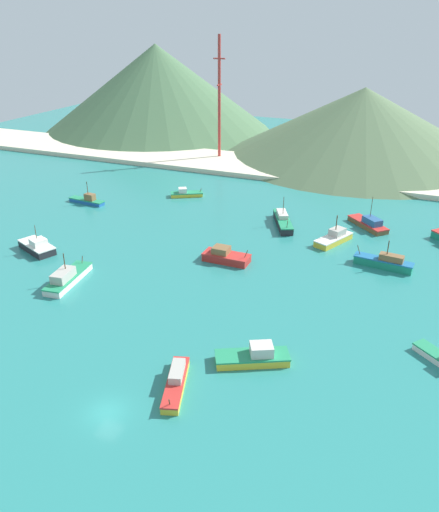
{
  "coord_description": "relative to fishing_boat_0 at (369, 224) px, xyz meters",
  "views": [
    {
      "loc": [
        26.14,
        -32.36,
        37.14
      ],
      "look_at": [
        -2.87,
        37.59,
        0.96
      ],
      "focal_mm": 35.05,
      "sensor_mm": 36.0,
      "label": 1
    }
  ],
  "objects": [
    {
      "name": "fishing_boat_11",
      "position": [
        4.67,
        -16.87,
        0.14
      ],
      "size": [
        9.63,
        3.13,
        4.89
      ],
      "color": "#198466",
      "rests_on": "ground"
    },
    {
      "name": "hill_central",
      "position": [
        -10.38,
        55.84,
        8.97
      ],
      "size": [
        78.25,
        78.25,
        19.62
      ],
      "color": "#56704C",
      "rests_on": "ground"
    },
    {
      "name": "fishing_boat_0",
      "position": [
        0.0,
        0.0,
        0.0
      ],
      "size": [
        8.71,
        8.69,
        6.35
      ],
      "color": "brown",
      "rests_on": "ground"
    },
    {
      "name": "fishing_boat_4",
      "position": [
        -6.95,
        -48.76,
        -0.01
      ],
      "size": [
        9.16,
        6.55,
        2.46
      ],
      "color": "gold",
      "rests_on": "ground"
    },
    {
      "name": "fishing_boat_3",
      "position": [
        -52.31,
        -33.64,
        0.08
      ],
      "size": [
        8.62,
        6.05,
        5.01
      ],
      "color": "#232328",
      "rests_on": "ground"
    },
    {
      "name": "fishing_boat_9",
      "position": [
        -40.03,
        -41.15,
        0.09
      ],
      "size": [
        4.26,
        10.6,
        5.12
      ],
      "color": "silver",
      "rests_on": "ground"
    },
    {
      "name": "fishing_boat_13",
      "position": [
        -4.9,
        -9.83,
        0.05
      ],
      "size": [
        6.03,
        8.81,
        5.21
      ],
      "color": "gold",
      "rests_on": "ground"
    },
    {
      "name": "ground",
      "position": [
        -18.37,
        -32.6,
        -1.09
      ],
      "size": [
        260.0,
        280.0,
        0.5
      ],
      "color": "teal"
    },
    {
      "name": "fishing_boat_12",
      "position": [
        -41.39,
        3.41,
        -0.19
      ],
      "size": [
        7.56,
        5.75,
        2.01
      ],
      "color": "gold",
      "rests_on": "ground"
    },
    {
      "name": "beach_strip",
      "position": [
        -18.37,
        32.43,
        -0.24
      ],
      "size": [
        247.0,
        21.04,
        1.2
      ],
      "primitive_type": "cube",
      "color": "beige",
      "rests_on": "ground"
    },
    {
      "name": "radio_tower",
      "position": [
        -46.73,
        36.25,
        16.18
      ],
      "size": [
        3.34,
        2.67,
        33.39
      ],
      "color": "#B7332D",
      "rests_on": "ground"
    },
    {
      "name": "fishing_boat_8",
      "position": [
        -59.36,
        -9.34,
        -0.1
      ],
      "size": [
        8.8,
        2.66,
        5.04
      ],
      "color": "#1E5BA8",
      "rests_on": "ground"
    },
    {
      "name": "fishing_boat_10",
      "position": [
        -15.94,
        -5.09,
        0.06
      ],
      "size": [
        6.86,
        11.19,
        5.74
      ],
      "color": "#232328",
      "rests_on": "ground"
    },
    {
      "name": "hill_west",
      "position": [
        -83.89,
        68.1,
        13.78
      ],
      "size": [
        81.09,
        81.09,
        29.24
      ],
      "color": "#476B47",
      "rests_on": "ground"
    },
    {
      "name": "fishing_boat_1",
      "position": [
        -13.52,
        -56.23,
        -0.12
      ],
      "size": [
        4.51,
        8.91,
        1.94
      ],
      "color": "gold",
      "rests_on": "ground"
    },
    {
      "name": "fishing_boat_7",
      "position": [
        -20.31,
        -24.63,
        0.07
      ],
      "size": [
        7.94,
        3.35,
        2.77
      ],
      "color": "red",
      "rests_on": "ground"
    }
  ]
}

